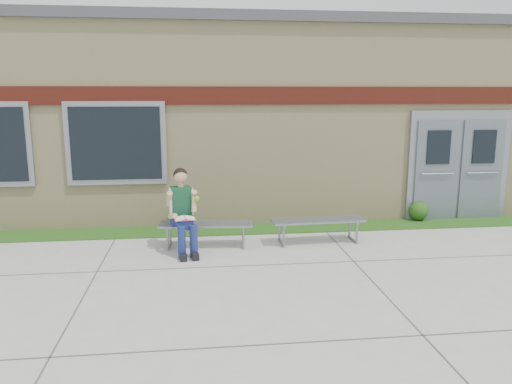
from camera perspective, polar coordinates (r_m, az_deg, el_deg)
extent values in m
plane|color=#9E9E99|center=(7.51, 4.92, -9.47)|extent=(80.00, 80.00, 0.00)
cube|color=#174713|center=(9.95, 1.91, -4.15)|extent=(16.00, 0.80, 0.02)
cube|color=beige|center=(12.97, -0.31, 8.39)|extent=(16.00, 6.00, 4.00)
cube|color=#3F3F42|center=(13.04, -0.32, 17.64)|extent=(16.20, 6.20, 0.20)
cube|color=maroon|center=(9.95, 1.68, 10.95)|extent=(16.00, 0.06, 0.35)
cube|color=gray|center=(10.00, -15.68, 5.38)|extent=(1.90, 0.08, 1.60)
cube|color=black|center=(9.96, -15.71, 5.36)|extent=(1.70, 0.04, 1.40)
cube|color=gray|center=(11.35, 22.08, 2.83)|extent=(2.20, 0.08, 2.30)
cube|color=#566067|center=(11.09, 19.89, 2.28)|extent=(0.92, 0.06, 2.10)
cube|color=#566067|center=(11.57, 24.33, 2.30)|extent=(0.92, 0.06, 2.10)
cube|color=gray|center=(8.76, -5.74, -3.67)|extent=(1.65, 0.57, 0.03)
cube|color=gray|center=(8.83, -9.94, -5.14)|extent=(0.07, 0.45, 0.37)
cube|color=gray|center=(8.85, -1.49, -4.94)|extent=(0.07, 0.45, 0.37)
cube|color=gray|center=(9.01, 7.11, -3.20)|extent=(1.69, 0.54, 0.03)
cube|color=gray|center=(8.93, 2.90, -4.76)|extent=(0.06, 0.46, 0.38)
cube|color=gray|center=(9.25, 11.10, -4.41)|extent=(0.06, 0.46, 0.38)
cube|color=navy|center=(8.69, -8.50, -3.15)|extent=(0.40, 0.31, 0.17)
cube|color=#113E21|center=(8.60, -8.55, -1.03)|extent=(0.38, 0.27, 0.50)
sphere|color=tan|center=(8.50, -8.62, 1.79)|extent=(0.26, 0.26, 0.23)
sphere|color=black|center=(8.52, -8.65, 1.96)|extent=(0.27, 0.27, 0.24)
cylinder|color=navy|center=(8.41, -8.91, -3.51)|extent=(0.23, 0.47, 0.16)
cylinder|color=navy|center=(8.43, -7.60, -3.43)|extent=(0.23, 0.47, 0.16)
cylinder|color=navy|center=(8.23, -8.48, -5.70)|extent=(0.13, 0.13, 0.54)
cylinder|color=navy|center=(8.26, -7.14, -5.61)|extent=(0.13, 0.13, 0.54)
cube|color=black|center=(8.23, -8.36, -7.29)|extent=(0.15, 0.29, 0.11)
cube|color=black|center=(8.25, -7.02, -7.19)|extent=(0.15, 0.29, 0.11)
cylinder|color=tan|center=(8.50, -9.87, -0.77)|extent=(0.13, 0.25, 0.29)
cylinder|color=tan|center=(8.55, -7.14, -0.62)|extent=(0.13, 0.25, 0.29)
cube|color=white|center=(8.27, -8.15, -2.97)|extent=(0.37, 0.29, 0.02)
cube|color=#E3557F|center=(8.27, -8.15, -3.06)|extent=(0.37, 0.30, 0.01)
sphere|color=#79BA31|center=(8.40, -6.77, -0.74)|extent=(0.09, 0.09, 0.09)
sphere|color=#174713|center=(10.05, -9.34, -3.25)|extent=(0.28, 0.28, 0.28)
sphere|color=#174713|center=(11.03, 18.09, -2.06)|extent=(0.39, 0.39, 0.39)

